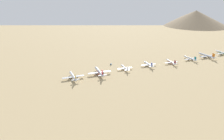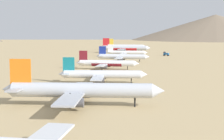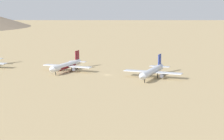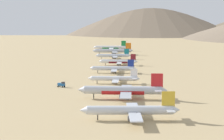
% 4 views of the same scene
% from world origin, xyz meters
% --- Properties ---
extents(ground_plane, '(2327.81, 2327.81, 0.00)m').
position_xyz_m(ground_plane, '(0.00, 0.00, 0.00)').
color(ground_plane, tan).
extents(parked_jet_3, '(40.01, 32.61, 11.54)m').
position_xyz_m(parked_jet_3, '(-3.93, -27.73, 3.84)').
color(parked_jet_3, silver).
rests_on(parked_jet_3, ground).
extents(parked_jet_4, '(41.72, 34.00, 12.03)m').
position_xyz_m(parked_jet_4, '(3.42, 27.34, 4.05)').
color(parked_jet_4, silver).
rests_on(parked_jet_4, ground).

